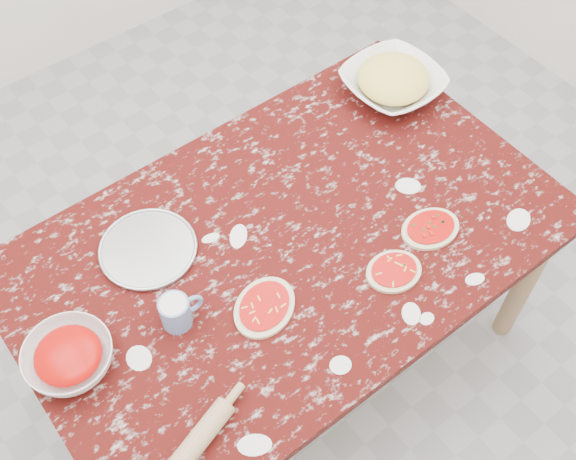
{
  "coord_description": "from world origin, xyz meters",
  "views": [
    {
      "loc": [
        -0.72,
        -0.94,
        2.46
      ],
      "look_at": [
        0.0,
        0.0,
        0.8
      ],
      "focal_mm": 44.39,
      "sensor_mm": 36.0,
      "label": 1
    }
  ],
  "objects_px": {
    "rolling_pin": "(192,449)",
    "flour_mug": "(177,312)",
    "pizza_tray": "(148,249)",
    "cheese_bowl": "(393,84)",
    "sauce_bowl": "(69,358)",
    "worktable": "(288,255)"
  },
  "relations": [
    {
      "from": "sauce_bowl",
      "to": "flour_mug",
      "type": "height_order",
      "value": "flour_mug"
    },
    {
      "from": "worktable",
      "to": "pizza_tray",
      "type": "xyz_separation_m",
      "value": [
        -0.34,
        0.22,
        0.09
      ]
    },
    {
      "from": "worktable",
      "to": "sauce_bowl",
      "type": "bearing_deg",
      "value": 177.43
    },
    {
      "from": "rolling_pin",
      "to": "worktable",
      "type": "bearing_deg",
      "value": 32.21
    },
    {
      "from": "worktable",
      "to": "rolling_pin",
      "type": "xyz_separation_m",
      "value": [
        -0.56,
        -0.35,
        0.11
      ]
    },
    {
      "from": "cheese_bowl",
      "to": "rolling_pin",
      "type": "distance_m",
      "value": 1.37
    },
    {
      "from": "flour_mug",
      "to": "rolling_pin",
      "type": "distance_m",
      "value": 0.36
    },
    {
      "from": "pizza_tray",
      "to": "rolling_pin",
      "type": "bearing_deg",
      "value": -111.0
    },
    {
      "from": "flour_mug",
      "to": "rolling_pin",
      "type": "height_order",
      "value": "flour_mug"
    },
    {
      "from": "sauce_bowl",
      "to": "rolling_pin",
      "type": "bearing_deg",
      "value": -72.48
    },
    {
      "from": "pizza_tray",
      "to": "cheese_bowl",
      "type": "xyz_separation_m",
      "value": [
        1.0,
        0.05,
        0.03
      ]
    },
    {
      "from": "pizza_tray",
      "to": "sauce_bowl",
      "type": "bearing_deg",
      "value": -151.37
    },
    {
      "from": "rolling_pin",
      "to": "cheese_bowl",
      "type": "bearing_deg",
      "value": 27.2
    },
    {
      "from": "cheese_bowl",
      "to": "flour_mug",
      "type": "distance_m",
      "value": 1.09
    },
    {
      "from": "sauce_bowl",
      "to": "rolling_pin",
      "type": "height_order",
      "value": "sauce_bowl"
    },
    {
      "from": "pizza_tray",
      "to": "rolling_pin",
      "type": "height_order",
      "value": "rolling_pin"
    },
    {
      "from": "sauce_bowl",
      "to": "rolling_pin",
      "type": "relative_size",
      "value": 0.86
    },
    {
      "from": "worktable",
      "to": "cheese_bowl",
      "type": "bearing_deg",
      "value": 22.51
    },
    {
      "from": "cheese_bowl",
      "to": "flour_mug",
      "type": "xyz_separation_m",
      "value": [
        -1.05,
        -0.3,
        0.01
      ]
    },
    {
      "from": "rolling_pin",
      "to": "sauce_bowl",
      "type": "bearing_deg",
      "value": 107.52
    },
    {
      "from": "pizza_tray",
      "to": "sauce_bowl",
      "type": "distance_m",
      "value": 0.39
    },
    {
      "from": "rolling_pin",
      "to": "flour_mug",
      "type": "bearing_deg",
      "value": 62.83
    }
  ]
}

